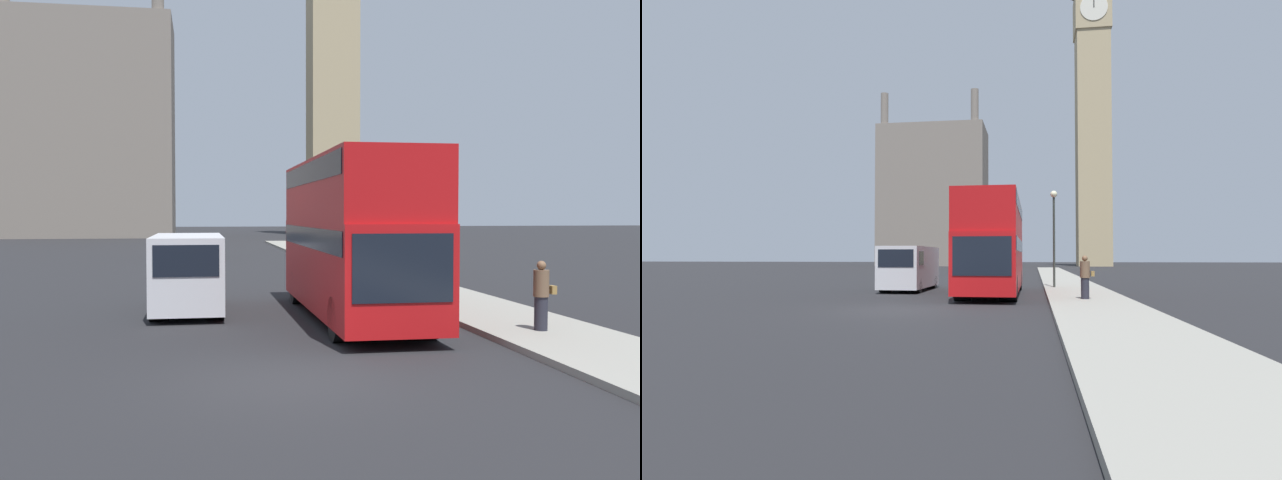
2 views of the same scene
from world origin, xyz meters
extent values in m
plane|color=black|center=(0.00, 0.00, 0.00)|extent=(300.00, 300.00, 0.00)
cube|color=gray|center=(6.56, 0.00, 0.07)|extent=(3.12, 120.00, 0.15)
cube|color=tan|center=(15.54, 78.93, 21.81)|extent=(6.04, 6.04, 43.63)
cube|color=tan|center=(15.54, 78.93, 47.30)|extent=(6.52, 6.52, 7.33)
cylinder|color=silver|center=(15.54, 75.61, 47.30)|extent=(4.95, 0.12, 4.95)
cube|color=black|center=(15.54, 75.53, 48.16)|extent=(0.16, 0.06, 1.98)
cube|color=slate|center=(-14.91, 79.87, 13.48)|extent=(20.35, 12.01, 26.96)
cylinder|color=slate|center=(-23.56, 74.76, 29.92)|extent=(1.44, 1.44, 5.93)
cylinder|color=slate|center=(-6.26, 74.76, 29.92)|extent=(1.44, 1.44, 5.93)
cube|color=#B71114|center=(2.58, 6.87, 1.49)|extent=(2.47, 10.02, 2.41)
cube|color=#B71114|center=(2.58, 6.87, 3.54)|extent=(2.47, 9.82, 1.69)
cube|color=black|center=(2.58, 6.87, 2.27)|extent=(2.51, 9.62, 0.55)
cube|color=black|center=(2.58, 6.87, 4.02)|extent=(2.51, 9.42, 0.55)
cube|color=black|center=(2.58, 1.84, 1.78)|extent=(2.17, 0.03, 1.45)
cylinder|color=black|center=(1.69, 3.36, 0.52)|extent=(0.69, 1.05, 1.05)
cylinder|color=black|center=(3.47, 3.36, 0.52)|extent=(0.69, 1.05, 1.05)
cylinder|color=black|center=(1.69, 10.37, 0.52)|extent=(0.69, 1.05, 1.05)
cylinder|color=black|center=(3.47, 10.37, 0.52)|extent=(0.69, 1.05, 1.05)
cube|color=silver|center=(-1.93, 9.11, 1.23)|extent=(2.01, 5.46, 2.08)
cube|color=black|center=(-1.93, 6.37, 1.69)|extent=(1.71, 0.02, 0.83)
cube|color=black|center=(-1.93, 7.34, 1.69)|extent=(2.04, 0.98, 0.67)
cylinder|color=black|center=(-2.69, 7.25, 0.34)|extent=(0.50, 0.69, 0.69)
cylinder|color=black|center=(-1.18, 7.25, 0.34)|extent=(0.50, 0.69, 0.69)
cylinder|color=black|center=(-2.69, 10.97, 0.34)|extent=(0.50, 0.69, 0.69)
cylinder|color=black|center=(-1.18, 10.97, 0.34)|extent=(0.50, 0.69, 0.69)
cylinder|color=#23232D|center=(6.38, 3.28, 0.55)|extent=(0.31, 0.31, 0.80)
cylinder|color=brown|center=(6.38, 3.28, 1.27)|extent=(0.37, 0.37, 0.63)
sphere|color=brown|center=(6.38, 3.28, 1.69)|extent=(0.22, 0.22, 0.22)
cube|color=olive|center=(6.67, 3.28, 1.11)|extent=(0.12, 0.24, 0.20)
cylinder|color=#2D332D|center=(5.52, 10.60, 2.53)|extent=(0.12, 0.12, 4.76)
sphere|color=beige|center=(5.52, 10.60, 5.09)|extent=(0.36, 0.36, 0.36)
cube|color=#99999E|center=(-2.24, 34.85, 0.58)|extent=(1.79, 4.70, 0.82)
cube|color=black|center=(-2.24, 34.97, 1.31)|extent=(1.61, 2.26, 0.63)
cylinder|color=black|center=(-2.94, 33.35, 0.34)|extent=(0.39, 0.69, 0.69)
cylinder|color=black|center=(-1.55, 33.35, 0.34)|extent=(0.39, 0.69, 0.69)
cylinder|color=black|center=(-2.94, 36.35, 0.34)|extent=(0.39, 0.69, 0.69)
cylinder|color=black|center=(-1.55, 36.35, 0.34)|extent=(0.39, 0.69, 0.69)
camera|label=1|loc=(-1.59, -12.39, 2.91)|focal=40.00mm
camera|label=2|loc=(4.45, -16.22, 1.75)|focal=28.00mm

